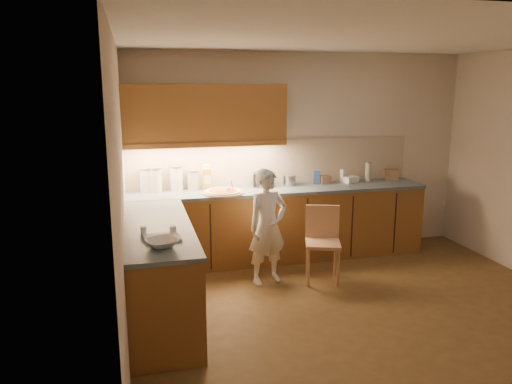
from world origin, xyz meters
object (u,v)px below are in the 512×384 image
Objects in this scene: child at (268,227)px; oil_jug at (207,178)px; wooden_chair at (323,238)px; toaster at (264,180)px; pizza_on_board at (223,192)px.

child reaches higher than oil_jug.
oil_jug is at bearing 159.67° from wooden_chair.
toaster is (-0.44, 0.94, 0.51)m from wooden_chair.
wooden_chair is 2.70× the size of oil_jug.
pizza_on_board reaches higher than wooden_chair.
toaster reaches higher than wooden_chair.
wooden_chair is at bearing -32.89° from pizza_on_board.
oil_jug is (-1.17, 0.93, 0.57)m from wooden_chair.
wooden_chair is 2.88× the size of toaster.
pizza_on_board is at bearing 165.11° from wooden_chair.
toaster is (0.58, 0.28, 0.06)m from pizza_on_board.
pizza_on_board is at bearing -138.61° from toaster.
oil_jug is (-0.16, 0.27, 0.12)m from pizza_on_board.
pizza_on_board is 1.54× the size of oil_jug.
toaster is (0.19, 0.87, 0.36)m from child.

